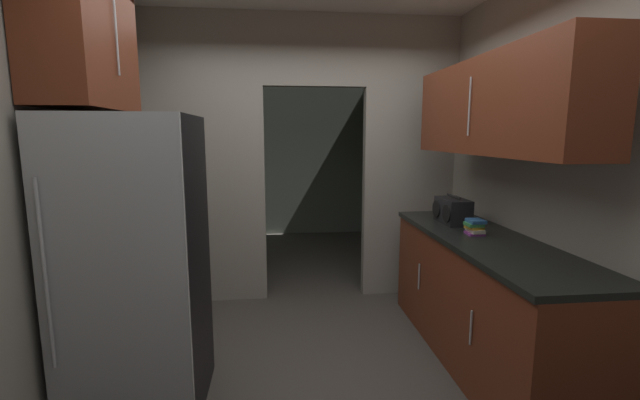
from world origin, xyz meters
name	(u,v)px	position (x,y,z in m)	size (l,w,h in m)	color
ground	(322,383)	(0.00, 0.00, 0.00)	(20.00, 20.00, 0.00)	#47423D
kitchen_partition	(301,150)	(-0.04, 1.58, 1.51)	(3.07, 0.12, 2.80)	#9E998C
adjoining_room_shell	(295,153)	(0.00, 3.48, 1.40)	(3.07, 2.85, 2.80)	gray
kitchen_flank_left	(1,191)	(-1.58, -0.46, 1.40)	(0.10, 4.08, 2.80)	#9E998C
kitchen_flank_right	(614,183)	(1.58, -0.46, 1.40)	(0.10, 4.08, 2.80)	#9E998C
refrigerator	(137,267)	(-1.12, -0.08, 0.89)	(0.74, 0.75, 1.77)	black
lower_cabinet_run	(482,299)	(1.21, 0.19, 0.47)	(0.65, 2.12, 0.93)	maroon
upper_cabinet_counterside	(495,107)	(1.21, 0.19, 1.85)	(0.36, 1.91, 0.65)	maroon
upper_cabinet_fridgeside	(81,21)	(-1.35, 0.02, 2.29)	(0.36, 0.81, 0.97)	maroon
boombox	(452,211)	(1.17, 0.70, 1.03)	(0.20, 0.36, 0.23)	black
book_stack	(475,227)	(1.18, 0.31, 0.99)	(0.13, 0.15, 0.11)	#8C3893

